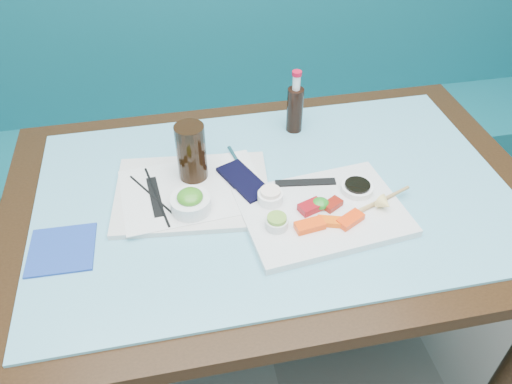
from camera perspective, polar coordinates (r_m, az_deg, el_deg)
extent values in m
cube|color=#0F5661|center=(2.22, -2.68, 2.55)|extent=(3.00, 0.55, 0.45)
cube|color=#0F5661|center=(2.16, -4.08, 16.10)|extent=(3.00, 0.12, 0.95)
cube|color=black|center=(1.32, 2.14, -0.87)|extent=(1.40, 0.90, 0.04)
cylinder|color=black|center=(1.86, -19.90, -4.43)|extent=(0.06, 0.06, 0.71)
cylinder|color=black|center=(2.02, 16.82, 0.54)|extent=(0.06, 0.06, 0.71)
cube|color=#60AAC1|center=(1.30, 2.17, -0.09)|extent=(1.22, 0.76, 0.01)
cube|color=silver|center=(1.24, 7.62, -2.32)|extent=(0.42, 0.32, 0.02)
cube|color=#FF430A|center=(1.18, 6.17, -3.83)|extent=(0.07, 0.04, 0.02)
cube|color=#FB560A|center=(1.19, 8.40, -3.35)|extent=(0.06, 0.04, 0.01)
cube|color=#FC3A0A|center=(1.20, 10.74, -3.12)|extent=(0.07, 0.06, 0.02)
cube|color=maroon|center=(1.22, 6.29, -1.70)|extent=(0.07, 0.05, 0.02)
cube|color=maroon|center=(1.24, 8.73, -1.40)|extent=(0.06, 0.05, 0.02)
ellipsoid|color=#1F7F1D|center=(1.23, 7.35, -1.30)|extent=(0.05, 0.04, 0.02)
cylinder|color=silver|center=(1.17, 2.38, -3.58)|extent=(0.06, 0.06, 0.02)
cylinder|color=#6EA334|center=(1.16, 2.40, -3.02)|extent=(0.05, 0.05, 0.01)
cylinder|color=white|center=(1.23, 1.65, -0.60)|extent=(0.07, 0.07, 0.03)
cylinder|color=#FFE4D1|center=(1.22, 1.67, 0.04)|extent=(0.05, 0.05, 0.01)
cylinder|color=white|center=(1.29, 11.47, 0.42)|extent=(0.10, 0.10, 0.02)
cylinder|color=black|center=(1.29, 11.54, 0.80)|extent=(0.08, 0.08, 0.01)
cone|color=#FFDD78|center=(1.25, 14.51, -1.32)|extent=(0.05, 0.04, 0.04)
cube|color=black|center=(1.30, 5.67, 1.10)|extent=(0.16, 0.05, 0.00)
cylinder|color=tan|center=(1.25, 12.67, -1.59)|extent=(0.23, 0.09, 0.01)
cylinder|color=#9D7B49|center=(1.26, 13.10, -1.52)|extent=(0.24, 0.10, 0.01)
cube|color=silver|center=(1.30, -7.26, 0.01)|extent=(0.42, 0.34, 0.01)
cube|color=silver|center=(1.29, -7.29, 0.29)|extent=(0.38, 0.28, 0.00)
cylinder|color=white|center=(1.22, -7.47, -1.37)|extent=(0.12, 0.12, 0.04)
ellipsoid|color=#36811D|center=(1.21, -7.56, -0.54)|extent=(0.08, 0.08, 0.03)
cylinder|color=black|center=(1.29, -7.40, 4.53)|extent=(0.09, 0.09, 0.16)
cube|color=black|center=(1.30, -1.40, 1.24)|extent=(0.13, 0.18, 0.01)
cylinder|color=silver|center=(1.38, -2.44, 3.95)|extent=(0.03, 0.10, 0.01)
cylinder|color=black|center=(1.28, -11.63, -0.52)|extent=(0.12, 0.19, 0.01)
cylinder|color=black|center=(1.28, -11.28, -0.46)|extent=(0.05, 0.24, 0.01)
cube|color=black|center=(1.29, -11.45, -0.52)|extent=(0.04, 0.16, 0.00)
cylinder|color=black|center=(1.49, 4.46, 9.34)|extent=(0.06, 0.06, 0.14)
cylinder|color=silver|center=(1.45, 4.65, 12.39)|extent=(0.03, 0.03, 0.04)
cylinder|color=#BA0B28|center=(1.44, 4.71, 13.36)|extent=(0.04, 0.04, 0.01)
cube|color=navy|center=(1.23, -21.31, -6.14)|extent=(0.15, 0.15, 0.01)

